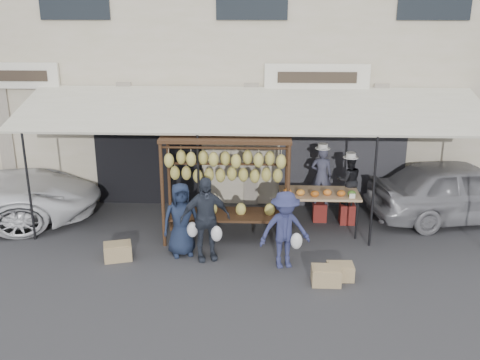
% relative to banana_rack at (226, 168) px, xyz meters
% --- Properties ---
extents(ground_plane, '(90.00, 90.00, 0.00)m').
position_rel_banana_rack_xyz_m(ground_plane, '(0.46, -1.30, -1.58)').
color(ground_plane, '#2D2D30').
extents(shophouse, '(24.00, 6.15, 7.30)m').
position_rel_banana_rack_xyz_m(shophouse, '(0.45, 5.20, 2.07)').
color(shophouse, beige).
rests_on(shophouse, ground_plane).
extents(awning, '(10.00, 2.35, 2.92)m').
position_rel_banana_rack_xyz_m(awning, '(0.46, 0.98, 1.00)').
color(awning, silver).
rests_on(awning, ground_plane).
extents(banana_rack, '(2.60, 0.90, 2.24)m').
position_rel_banana_rack_xyz_m(banana_rack, '(0.00, 0.00, 0.00)').
color(banana_rack, black).
rests_on(banana_rack, ground_plane).
extents(produce_table, '(1.70, 0.90, 1.04)m').
position_rel_banana_rack_xyz_m(produce_table, '(1.96, 0.50, -0.71)').
color(produce_table, tan).
rests_on(produce_table, ground_plane).
extents(vendor_left, '(0.51, 0.36, 1.32)m').
position_rel_banana_rack_xyz_m(vendor_left, '(2.06, 1.16, -0.49)').
color(vendor_left, '#3D3F53').
rests_on(vendor_left, stool_left).
extents(vendor_right, '(0.59, 0.48, 1.12)m').
position_rel_banana_rack_xyz_m(vendor_right, '(2.66, 1.04, -0.55)').
color(vendor_right, black).
rests_on(vendor_right, stool_right).
extents(customer_left, '(0.84, 0.68, 1.48)m').
position_rel_banana_rack_xyz_m(customer_left, '(-0.83, -0.71, -0.84)').
color(customer_left, '#192239').
rests_on(customer_left, ground_plane).
extents(customer_mid, '(1.05, 0.70, 1.67)m').
position_rel_banana_rack_xyz_m(customer_mid, '(-0.34, -0.88, -0.74)').
color(customer_mid, '#2A303C').
rests_on(customer_mid, ground_plane).
extents(customer_right, '(1.07, 0.78, 1.49)m').
position_rel_banana_rack_xyz_m(customer_right, '(1.17, -1.15, -0.83)').
color(customer_right, navy).
rests_on(customer_right, ground_plane).
extents(stool_left, '(0.34, 0.34, 0.43)m').
position_rel_banana_rack_xyz_m(stool_left, '(2.06, 1.16, -1.36)').
color(stool_left, maroon).
rests_on(stool_left, ground_plane).
extents(stool_right, '(0.42, 0.42, 0.46)m').
position_rel_banana_rack_xyz_m(stool_right, '(2.66, 1.04, -1.34)').
color(stool_right, maroon).
rests_on(stool_right, ground_plane).
extents(crate_near_a, '(0.51, 0.39, 0.30)m').
position_rel_banana_rack_xyz_m(crate_near_a, '(1.89, -1.78, -1.42)').
color(crate_near_a, tan).
rests_on(crate_near_a, ground_plane).
extents(crate_near_b, '(0.47, 0.36, 0.28)m').
position_rel_banana_rack_xyz_m(crate_near_b, '(2.16, -1.59, -1.44)').
color(crate_near_b, tan).
rests_on(crate_near_b, ground_plane).
extents(crate_far, '(0.61, 0.53, 0.31)m').
position_rel_banana_rack_xyz_m(crate_far, '(-2.05, -0.98, -1.42)').
color(crate_far, tan).
rests_on(crate_far, ground_plane).
extents(sedan, '(4.39, 2.41, 1.41)m').
position_rel_banana_rack_xyz_m(sedan, '(5.26, 1.38, -0.87)').
color(sedan, gray).
rests_on(sedan, ground_plane).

